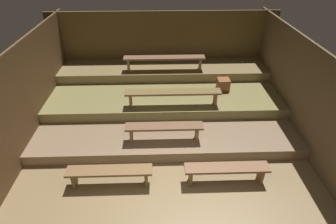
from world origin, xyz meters
TOP-DOWN VIEW (x-y plane):
  - ground at (0.00, 2.61)m, footprint 6.79×6.02m
  - wall_back at (0.00, 5.25)m, footprint 6.79×0.06m
  - wall_left at (-3.02, 2.61)m, footprint 0.06×6.02m
  - wall_right at (3.02, 2.61)m, footprint 0.06×6.02m
  - platform_lower at (0.00, 3.30)m, footprint 5.99×3.86m
  - platform_middle at (0.00, 3.89)m, footprint 5.99×2.67m
  - platform_upper at (0.00, 4.64)m, footprint 5.99×1.17m
  - bench_floor_left at (-1.10, 0.82)m, footprint 1.59×0.29m
  - bench_floor_right at (1.10, 0.82)m, footprint 1.59×0.29m
  - bench_lower_center at (-0.06, 1.83)m, footprint 1.65×0.29m
  - bench_middle_center at (0.18, 2.85)m, footprint 2.29×0.29m
  - bench_upper_center at (0.01, 4.38)m, footprint 2.27×0.29m
  - wooden_crate_middle at (1.56, 3.62)m, footprint 0.31×0.31m

SIDE VIEW (x-z plane):
  - ground at x=0.00m, z-range -0.08..0.00m
  - platform_lower at x=0.00m, z-range 0.00..0.26m
  - bench_floor_left at x=-1.10m, z-range 0.12..0.52m
  - bench_floor_right at x=1.10m, z-range 0.12..0.52m
  - platform_middle at x=0.00m, z-range 0.26..0.51m
  - bench_lower_center at x=-0.06m, z-range 0.38..0.78m
  - platform_upper at x=0.00m, z-range 0.51..0.77m
  - wooden_crate_middle at x=1.56m, z-range 0.51..0.82m
  - bench_middle_center at x=0.18m, z-range 0.65..1.04m
  - bench_upper_center at x=0.01m, z-range 0.90..1.30m
  - wall_back at x=0.00m, z-range 0.00..2.20m
  - wall_left at x=-3.02m, z-range 0.00..2.20m
  - wall_right at x=3.02m, z-range 0.00..2.20m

